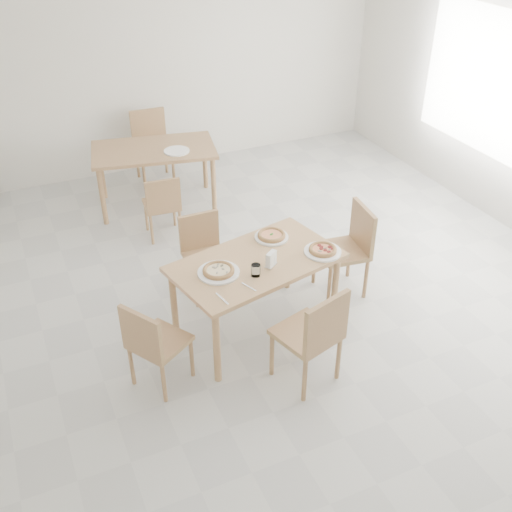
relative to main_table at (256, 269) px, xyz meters
name	(u,v)px	position (x,y,z in m)	size (l,w,h in m)	color
main_table	(256,269)	(0.00, 0.00, 0.00)	(1.56, 1.10, 0.75)	tan
chair_south	(314,333)	(0.14, -0.80, -0.14)	(0.55, 0.55, 0.90)	tan
chair_north	(203,249)	(-0.20, 0.78, -0.20)	(0.40, 0.40, 0.80)	tan
chair_west	(152,341)	(-1.03, -0.32, -0.19)	(0.55, 0.55, 0.81)	tan
chair_east	(350,244)	(1.08, 0.20, -0.14)	(0.49, 0.49, 0.90)	tan
plate_margherita	(271,237)	(0.28, 0.28, 0.10)	(0.31, 0.31, 0.02)	white
plate_mushroom	(219,273)	(-0.36, -0.05, 0.10)	(0.35, 0.35, 0.02)	white
plate_pepperoni	(323,252)	(0.58, -0.12, 0.10)	(0.32, 0.32, 0.02)	white
pizza_margherita	(272,235)	(0.28, 0.28, 0.12)	(0.28, 0.28, 0.03)	tan
pizza_mushroom	(219,270)	(-0.36, -0.05, 0.12)	(0.31, 0.31, 0.03)	tan
pizza_pepperoni	(323,249)	(0.58, -0.12, 0.12)	(0.25, 0.25, 0.03)	tan
tumbler_a	(256,270)	(-0.09, -0.20, 0.14)	(0.08, 0.08, 0.10)	white
tumbler_b	(271,260)	(0.09, -0.11, 0.13)	(0.07, 0.07, 0.09)	white
napkin_holder	(271,260)	(0.08, -0.13, 0.15)	(0.13, 0.12, 0.14)	silver
fork_a	(222,299)	(-0.46, -0.38, 0.09)	(0.01, 0.18, 0.01)	silver
fork_b	(249,287)	(-0.21, -0.33, 0.09)	(0.01, 0.16, 0.01)	silver
second_table	(154,155)	(-0.12, 2.69, 0.00)	(1.57, 1.09, 0.75)	tan
chair_back_s	(163,203)	(-0.28, 1.88, -0.22)	(0.41, 0.41, 0.77)	tan
chair_back_n	(151,141)	(0.05, 3.44, -0.13)	(0.48, 0.48, 0.92)	tan
plate_empty	(177,151)	(0.10, 2.48, 0.10)	(0.30, 0.30, 0.02)	white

